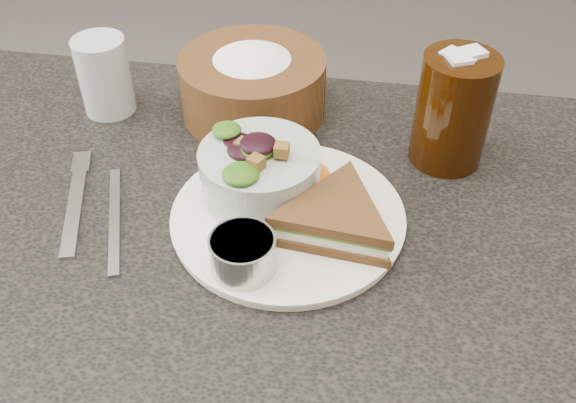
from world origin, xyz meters
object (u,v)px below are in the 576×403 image
(dinner_plate, at_px, (288,217))
(salad_bowl, at_px, (260,165))
(dressing_ramekin, at_px, (243,254))
(bread_basket, at_px, (253,76))
(cola_glass, at_px, (454,106))
(water_glass, at_px, (104,76))
(sandwich, at_px, (335,219))

(dinner_plate, xyz_separation_m, salad_bowl, (-0.04, 0.03, 0.05))
(dressing_ramekin, distance_m, bread_basket, 0.31)
(salad_bowl, xyz_separation_m, bread_basket, (-0.04, 0.18, 0.00))
(dinner_plate, distance_m, cola_glass, 0.24)
(bread_basket, distance_m, water_glass, 0.20)
(sandwich, bearing_deg, salad_bowl, 155.45)
(bread_basket, distance_m, cola_glass, 0.27)
(sandwich, height_order, dressing_ramekin, same)
(dressing_ramekin, xyz_separation_m, cola_glass, (0.21, 0.24, 0.05))
(sandwich, xyz_separation_m, dressing_ramekin, (-0.09, -0.07, -0.00))
(cola_glass, bearing_deg, sandwich, -125.55)
(dinner_plate, bearing_deg, water_glass, 146.44)
(dinner_plate, bearing_deg, cola_glass, 40.03)
(cola_glass, bearing_deg, dressing_ramekin, -131.52)
(salad_bowl, height_order, cola_glass, cola_glass)
(water_glass, bearing_deg, salad_bowl, -32.28)
(bread_basket, bearing_deg, cola_glass, -13.75)
(dressing_ramekin, relative_size, cola_glass, 0.45)
(salad_bowl, bearing_deg, dinner_plate, -40.91)
(bread_basket, xyz_separation_m, water_glass, (-0.20, -0.03, -0.00))
(dressing_ramekin, height_order, water_glass, water_glass)
(dinner_plate, xyz_separation_m, dressing_ramekin, (-0.03, -0.09, 0.03))
(dressing_ramekin, bearing_deg, cola_glass, 48.48)
(dinner_plate, distance_m, dressing_ramekin, 0.10)
(dinner_plate, height_order, water_glass, water_glass)
(salad_bowl, distance_m, cola_glass, 0.25)
(sandwich, distance_m, bread_basket, 0.27)
(dinner_plate, distance_m, sandwich, 0.07)
(salad_bowl, xyz_separation_m, water_glass, (-0.25, 0.16, 0.00))
(dinner_plate, height_order, cola_glass, cola_glass)
(bread_basket, height_order, cola_glass, cola_glass)
(sandwich, distance_m, water_glass, 0.40)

